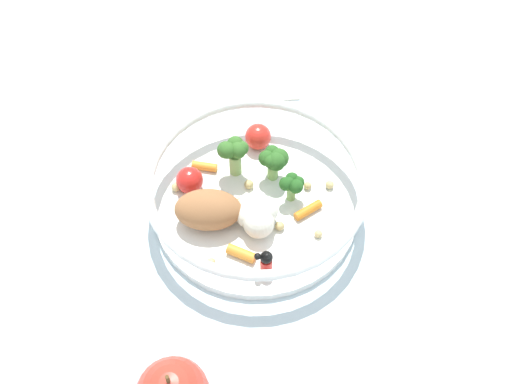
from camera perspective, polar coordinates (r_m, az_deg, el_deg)
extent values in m
plane|color=silver|center=(0.72, -1.22, -2.32)|extent=(2.40, 2.40, 0.00)
cylinder|color=white|center=(0.72, 0.00, -1.29)|extent=(0.24, 0.24, 0.01)
torus|color=white|center=(0.68, 0.00, 1.09)|extent=(0.25, 0.25, 0.01)
ellipsoid|color=#9E663D|center=(0.69, -4.48, -1.72)|extent=(0.09, 0.07, 0.05)
cylinder|color=#7FAD5B|center=(0.72, 3.30, -0.08)|extent=(0.01, 0.01, 0.02)
sphere|color=#23561E|center=(0.70, 4.00, 0.95)|extent=(0.01, 0.01, 0.01)
sphere|color=#23561E|center=(0.70, 3.38, 1.22)|extent=(0.02, 0.02, 0.02)
sphere|color=#23561E|center=(0.70, 2.71, 1.03)|extent=(0.02, 0.02, 0.02)
sphere|color=#23561E|center=(0.70, 3.11, 0.64)|extent=(0.02, 0.02, 0.02)
sphere|color=#23561E|center=(0.70, 3.76, 0.52)|extent=(0.02, 0.02, 0.02)
cylinder|color=#8EB766|center=(0.73, -1.95, 2.67)|extent=(0.01, 0.01, 0.03)
sphere|color=#386B28|center=(0.71, -1.36, 4.13)|extent=(0.02, 0.02, 0.02)
sphere|color=#386B28|center=(0.72, -1.95, 4.46)|extent=(0.02, 0.02, 0.02)
sphere|color=#386B28|center=(0.72, -2.47, 4.04)|extent=(0.02, 0.02, 0.02)
sphere|color=#386B28|center=(0.71, -2.34, 4.01)|extent=(0.02, 0.02, 0.02)
sphere|color=#386B28|center=(0.71, -1.71, 3.91)|extent=(0.02, 0.02, 0.02)
cylinder|color=#7FAD5B|center=(0.73, 1.58, 1.93)|extent=(0.01, 0.01, 0.02)
sphere|color=#2D6023|center=(0.72, 2.15, 3.18)|extent=(0.02, 0.02, 0.02)
sphere|color=#2D6023|center=(0.72, 1.53, 3.72)|extent=(0.02, 0.02, 0.02)
sphere|color=#2D6023|center=(0.72, 1.00, 3.18)|extent=(0.02, 0.02, 0.02)
sphere|color=#2D6023|center=(0.71, 1.35, 2.86)|extent=(0.02, 0.02, 0.02)
sphere|color=#2D6023|center=(0.71, 1.89, 2.85)|extent=(0.02, 0.02, 0.02)
sphere|color=silver|center=(0.69, 0.72, -1.72)|extent=(0.03, 0.03, 0.03)
sphere|color=silver|center=(0.70, -0.55, -1.52)|extent=(0.03, 0.03, 0.03)
sphere|color=silver|center=(0.69, -0.71, -2.21)|extent=(0.03, 0.03, 0.03)
sphere|color=silver|center=(0.68, 0.25, -2.89)|extent=(0.04, 0.04, 0.04)
cube|color=yellow|center=(0.67, 0.65, -7.33)|extent=(0.02, 0.02, 0.00)
cylinder|color=red|center=(0.66, 0.66, -6.87)|extent=(0.02, 0.02, 0.02)
sphere|color=black|center=(0.65, 0.68, -6.22)|extent=(0.01, 0.01, 0.01)
sphere|color=black|center=(0.64, 0.15, -6.04)|extent=(0.01, 0.01, 0.01)
sphere|color=black|center=(0.64, 1.21, -5.96)|extent=(0.01, 0.01, 0.01)
cylinder|color=orange|center=(0.67, -1.40, -5.76)|extent=(0.03, 0.03, 0.01)
cylinder|color=orange|center=(0.71, 4.90, -1.70)|extent=(0.04, 0.02, 0.01)
cylinder|color=orange|center=(0.75, -4.84, 2.40)|extent=(0.03, 0.02, 0.01)
sphere|color=red|center=(0.76, 0.19, 5.21)|extent=(0.03, 0.03, 0.03)
sphere|color=red|center=(0.72, -6.23, 1.11)|extent=(0.03, 0.03, 0.03)
sphere|color=tan|center=(0.69, 2.22, -3.19)|extent=(0.01, 0.01, 0.01)
sphere|color=#D1B775|center=(0.69, 5.84, -3.91)|extent=(0.01, 0.01, 0.01)
sphere|color=tan|center=(0.73, 4.85, 0.60)|extent=(0.01, 0.01, 0.01)
sphere|color=tan|center=(0.73, -0.67, 0.72)|extent=(0.01, 0.01, 0.01)
sphere|color=#D1B775|center=(0.67, -4.20, -6.55)|extent=(0.01, 0.01, 0.01)
sphere|color=#D1B775|center=(0.73, -7.49, 0.48)|extent=(0.01, 0.01, 0.01)
sphere|color=#D1B775|center=(0.73, 6.79, 0.91)|extent=(0.01, 0.01, 0.01)
sphere|color=#D1B775|center=(0.71, -1.49, -1.01)|extent=(0.01, 0.01, 0.01)
cylinder|color=brown|center=(0.56, -8.26, -16.93)|extent=(0.00, 0.00, 0.01)
cube|color=silver|center=(0.87, -0.33, 10.83)|extent=(0.14, 0.13, 0.01)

